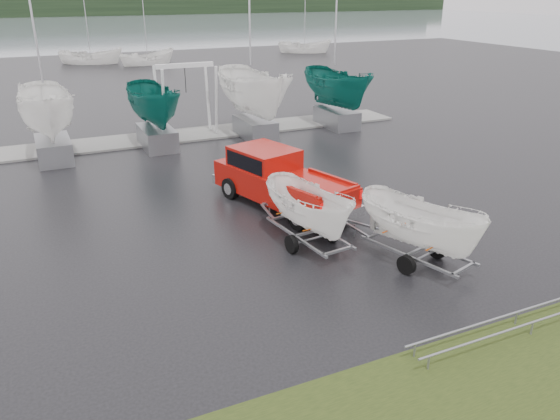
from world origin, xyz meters
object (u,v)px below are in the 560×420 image
(trailer_hitched, at_px, (425,183))
(trailer_parked, at_px, (310,170))
(boat_hoist, at_px, (186,90))
(pickup_truck, at_px, (277,177))

(trailer_hitched, relative_size, trailer_parked, 1.02)
(trailer_parked, distance_m, boat_hoist, 15.90)
(trailer_parked, xyz_separation_m, boat_hoist, (0.41, 15.90, 0.05))
(pickup_truck, xyz_separation_m, trailer_hitched, (1.85, -6.47, 1.55))
(pickup_truck, height_order, boat_hoist, boat_hoist)
(trailer_hitched, relative_size, boat_hoist, 1.19)
(pickup_truck, bearing_deg, trailer_parked, -114.77)
(trailer_hitched, bearing_deg, pickup_truck, 90.00)
(pickup_truck, bearing_deg, boat_hoist, 74.91)
(pickup_truck, height_order, trailer_hitched, trailer_hitched)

